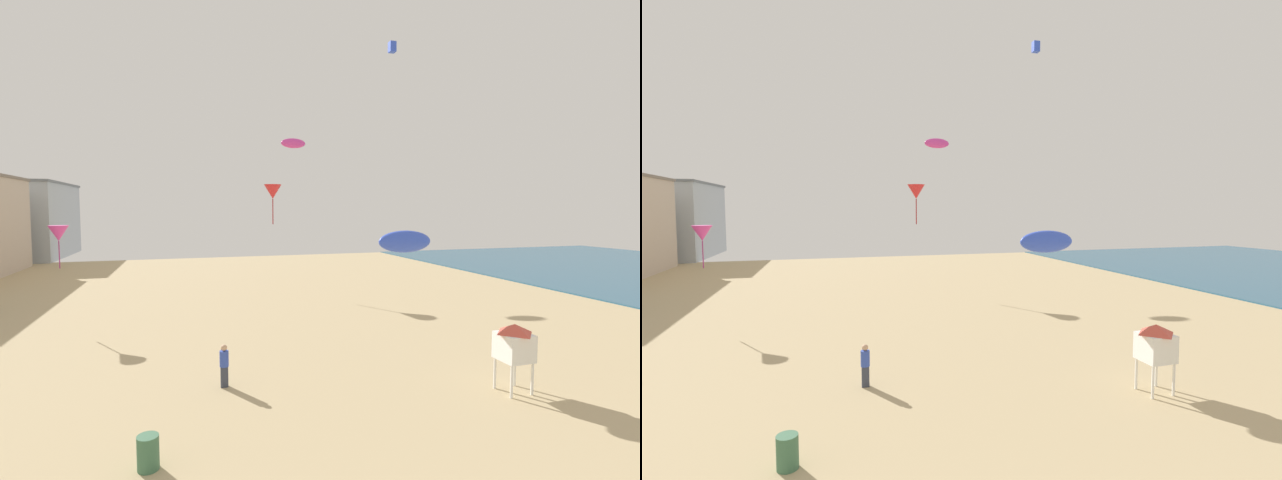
% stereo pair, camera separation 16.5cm
% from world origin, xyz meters
% --- Properties ---
extents(boardwalk_hotel_far, '(14.20, 17.78, 10.43)m').
position_xyz_m(boardwalk_hotel_far, '(-27.88, 67.75, 5.22)').
color(boardwalk_hotel_far, '#ADB7C1').
rests_on(boardwalk_hotel_far, ground).
extents(kite_flyer, '(0.34, 0.34, 1.64)m').
position_xyz_m(kite_flyer, '(-3.68, 13.47, 0.92)').
color(kite_flyer, '#383D4C').
rests_on(kite_flyer, ground).
extents(lifeguard_stand, '(1.10, 1.10, 2.55)m').
position_xyz_m(lifeguard_stand, '(6.51, 9.89, 1.84)').
color(lifeguard_stand, white).
rests_on(lifeguard_stand, ground).
extents(beach_trash_bin, '(0.56, 0.56, 0.90)m').
position_xyz_m(beach_trash_bin, '(-6.05, 8.57, 0.45)').
color(beach_trash_bin, '#3D6B4C').
rests_on(beach_trash_bin, ground).
extents(kite_red_delta_2, '(1.45, 1.45, 3.30)m').
position_xyz_m(kite_red_delta_2, '(2.09, 33.27, 8.18)').
color(kite_red_delta_2, red).
extents(kite_magenta_parafoil, '(2.29, 0.64, 0.89)m').
position_xyz_m(kite_magenta_parafoil, '(4.73, 36.90, 12.77)').
color(kite_magenta_parafoil, '#DB3D9E').
extents(kite_blue_box, '(0.57, 0.57, 0.89)m').
position_xyz_m(kite_blue_box, '(12.70, 32.97, 20.87)').
color(kite_blue_box, blue).
extents(kite_magenta_delta, '(1.11, 1.11, 2.52)m').
position_xyz_m(kite_magenta_delta, '(-12.03, 25.84, 5.34)').
color(kite_magenta_delta, '#DB3D9E').
extents(kite_blue_parafoil, '(2.44, 0.68, 0.95)m').
position_xyz_m(kite_blue_parafoil, '(4.03, 13.76, 5.37)').
color(kite_blue_parafoil, blue).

